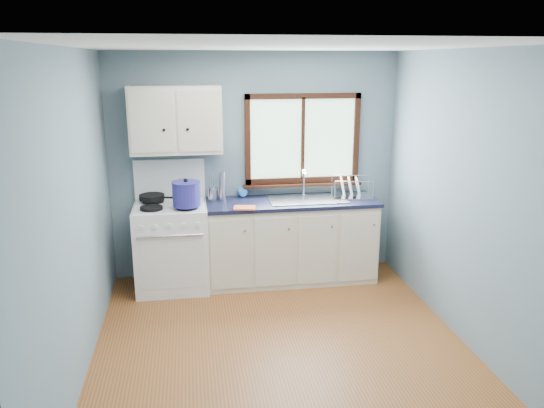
{
  "coord_description": "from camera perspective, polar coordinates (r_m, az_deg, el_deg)",
  "views": [
    {
      "loc": [
        -0.72,
        -4.0,
        2.4
      ],
      "look_at": [
        0.05,
        0.9,
        1.05
      ],
      "focal_mm": 35.0,
      "sensor_mm": 36.0,
      "label": 1
    }
  ],
  "objects": [
    {
      "name": "wall_right",
      "position": [
        4.77,
        20.61,
        0.27
      ],
      "size": [
        0.02,
        3.6,
        2.5
      ],
      "primitive_type": "cube",
      "color": "slate",
      "rests_on": "ground"
    },
    {
      "name": "soap_bottle",
      "position": [
        5.88,
        -3.07,
        1.99
      ],
      "size": [
        0.13,
        0.13,
        0.27
      ],
      "primitive_type": "imported",
      "rotation": [
        0.0,
        0.0,
        0.21
      ],
      "color": "blue",
      "rests_on": "countertop"
    },
    {
      "name": "wall_left",
      "position": [
        4.26,
        -20.63,
        -1.46
      ],
      "size": [
        0.02,
        3.6,
        2.5
      ],
      "primitive_type": "cube",
      "color": "slate",
      "rests_on": "ground"
    },
    {
      "name": "countertop",
      "position": [
        5.8,
        2.08,
        0.21
      ],
      "size": [
        1.89,
        0.64,
        0.04
      ],
      "primitive_type": "cube",
      "color": "black",
      "rests_on": "base_cabinets"
    },
    {
      "name": "ceiling",
      "position": [
        4.07,
        1.32,
        16.75
      ],
      "size": [
        3.2,
        3.6,
        0.02
      ],
      "primitive_type": "cube",
      "color": "white",
      "rests_on": "wall_back"
    },
    {
      "name": "window",
      "position": [
        5.98,
        3.32,
        6.3
      ],
      "size": [
        1.36,
        0.1,
        1.03
      ],
      "color": "#9EC6A8",
      "rests_on": "wall_back"
    },
    {
      "name": "dish_rack",
      "position": [
        6.0,
        8.5,
        1.35
      ],
      "size": [
        0.49,
        0.41,
        0.23
      ],
      "rotation": [
        0.0,
        0.0,
        -0.17
      ],
      "color": "silver",
      "rests_on": "countertop"
    },
    {
      "name": "sink",
      "position": [
        5.84,
        3.8,
        -0.11
      ],
      "size": [
        0.84,
        0.46,
        0.44
      ],
      "color": "silver",
      "rests_on": "countertop"
    },
    {
      "name": "utensil_crock",
      "position": [
        5.83,
        -6.35,
        1.12
      ],
      "size": [
        0.14,
        0.14,
        0.34
      ],
      "rotation": [
        0.0,
        0.0,
        0.35
      ],
      "color": "silver",
      "rests_on": "countertop"
    },
    {
      "name": "thermos",
      "position": [
        5.77,
        -5.38,
        1.88
      ],
      "size": [
        0.09,
        0.09,
        0.31
      ],
      "primitive_type": "cylinder",
      "rotation": [
        0.0,
        0.0,
        0.28
      ],
      "color": "silver",
      "rests_on": "countertop"
    },
    {
      "name": "stockpot",
      "position": [
        5.46,
        -9.21,
        1.12
      ],
      "size": [
        0.34,
        0.34,
        0.29
      ],
      "rotation": [
        0.0,
        0.0,
        0.17
      ],
      "color": "navy",
      "rests_on": "gas_range"
    },
    {
      "name": "wall_front",
      "position": [
        2.58,
        8.42,
        -11.46
      ],
      "size": [
        3.2,
        0.02,
        2.5
      ],
      "primitive_type": "cube",
      "color": "slate",
      "rests_on": "ground"
    },
    {
      "name": "gas_range",
      "position": [
        5.8,
        -10.72,
        -4.24
      ],
      "size": [
        0.76,
        0.69,
        1.36
      ],
      "color": "white",
      "rests_on": "floor"
    },
    {
      "name": "upper_cabinets",
      "position": [
        5.66,
        -10.31,
        8.89
      ],
      "size": [
        0.95,
        0.35,
        0.7
      ],
      "color": "beige",
      "rests_on": "wall_back"
    },
    {
      "name": "floor",
      "position": [
        4.73,
        1.13,
        -15.43
      ],
      "size": [
        3.2,
        3.6,
        0.02
      ],
      "primitive_type": "cube",
      "color": "brown",
      "rests_on": "ground"
    },
    {
      "name": "dish_towel",
      "position": [
        5.47,
        -2.98,
        -0.41
      ],
      "size": [
        0.25,
        0.2,
        0.02
      ],
      "primitive_type": "cube",
      "rotation": [
        0.0,
        0.0,
        -0.17
      ],
      "color": "#E96438",
      "rests_on": "countertop"
    },
    {
      "name": "base_cabinets",
      "position": [
        5.94,
        2.03,
        -4.36
      ],
      "size": [
        1.85,
        0.6,
        0.88
      ],
      "color": "beige",
      "rests_on": "floor"
    },
    {
      "name": "skillet",
      "position": [
        5.8,
        -12.78,
        0.73
      ],
      "size": [
        0.42,
        0.33,
        0.05
      ],
      "rotation": [
        0.0,
        0.0,
        -0.26
      ],
      "color": "black",
      "rests_on": "gas_range"
    },
    {
      "name": "wall_back",
      "position": [
        5.97,
        -1.83,
        4.1
      ],
      "size": [
        3.2,
        0.02,
        2.5
      ],
      "primitive_type": "cube",
      "color": "slate",
      "rests_on": "ground"
    }
  ]
}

